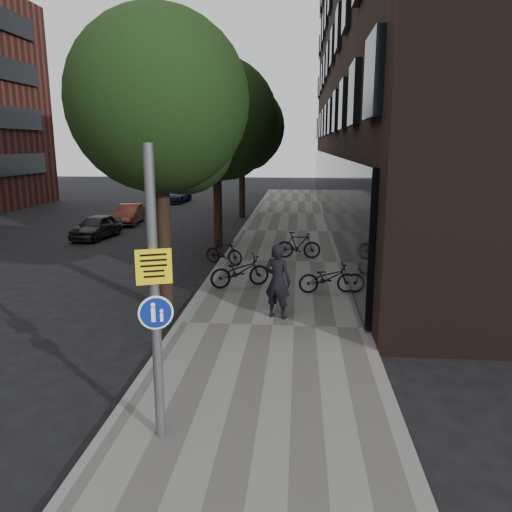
# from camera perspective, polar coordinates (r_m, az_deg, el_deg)

# --- Properties ---
(ground) EXTENTS (120.00, 120.00, 0.00)m
(ground) POSITION_cam_1_polar(r_m,az_deg,el_deg) (8.91, -0.97, -16.05)
(ground) COLOR black
(ground) RESTS_ON ground
(sidewalk) EXTENTS (4.50, 60.00, 0.12)m
(sidewalk) POSITION_cam_1_polar(r_m,az_deg,el_deg) (18.28, 3.03, -0.76)
(sidewalk) COLOR slate
(sidewalk) RESTS_ON ground
(curb_edge) EXTENTS (0.15, 60.00, 0.13)m
(curb_edge) POSITION_cam_1_polar(r_m,az_deg,el_deg) (18.48, -3.96, -0.60)
(curb_edge) COLOR slate
(curb_edge) RESTS_ON ground
(building_right_dark_brick) EXTENTS (12.00, 40.00, 18.00)m
(building_right_dark_brick) POSITION_cam_1_polar(r_m,az_deg,el_deg) (31.11, 20.54, 20.57)
(building_right_dark_brick) COLOR black
(building_right_dark_brick) RESTS_ON ground
(street_tree_near) EXTENTS (4.40, 4.40, 7.50)m
(street_tree_near) POSITION_cam_1_polar(r_m,az_deg,el_deg) (12.89, -10.54, 16.11)
(street_tree_near) COLOR black
(street_tree_near) RESTS_ON ground
(street_tree_mid) EXTENTS (5.00, 5.00, 7.80)m
(street_tree_mid) POSITION_cam_1_polar(r_m,az_deg,el_deg) (21.20, -4.29, 14.82)
(street_tree_mid) COLOR black
(street_tree_mid) RESTS_ON ground
(street_tree_far) EXTENTS (5.00, 5.00, 7.80)m
(street_tree_far) POSITION_cam_1_polar(r_m,az_deg,el_deg) (30.12, -1.48, 14.18)
(street_tree_far) COLOR black
(street_tree_far) RESTS_ON ground
(signpost) EXTENTS (0.46, 0.19, 4.18)m
(signpost) POSITION_cam_1_polar(r_m,az_deg,el_deg) (7.02, -11.49, -4.57)
(signpost) COLOR #595B5E
(signpost) RESTS_ON sidewalk
(pedestrian) EXTENTS (0.78, 0.65, 1.84)m
(pedestrian) POSITION_cam_1_polar(r_m,az_deg,el_deg) (12.11, 2.49, -2.90)
(pedestrian) COLOR black
(pedestrian) RESTS_ON sidewalk
(parked_bike_facade_near) EXTENTS (1.74, 0.84, 0.88)m
(parked_bike_facade_near) POSITION_cam_1_polar(r_m,az_deg,el_deg) (14.40, 8.20, -2.48)
(parked_bike_facade_near) COLOR black
(parked_bike_facade_near) RESTS_ON sidewalk
(parked_bike_facade_far) EXTENTS (1.67, 0.52, 0.99)m
(parked_bike_facade_far) POSITION_cam_1_polar(r_m,az_deg,el_deg) (18.67, 4.87, 1.25)
(parked_bike_facade_far) COLOR black
(parked_bike_facade_far) RESTS_ON sidewalk
(parked_bike_curb_near) EXTENTS (1.92, 1.32, 0.95)m
(parked_bike_curb_near) POSITION_cam_1_polar(r_m,az_deg,el_deg) (14.86, -1.86, -1.74)
(parked_bike_curb_near) COLOR black
(parked_bike_curb_near) RESTS_ON sidewalk
(parked_bike_curb_far) EXTENTS (1.53, 0.96, 0.89)m
(parked_bike_curb_far) POSITION_cam_1_polar(r_m,az_deg,el_deg) (17.67, -3.69, 0.45)
(parked_bike_curb_far) COLOR black
(parked_bike_curb_far) RESTS_ON sidewalk
(parked_car_near) EXTENTS (1.70, 3.37, 1.10)m
(parked_car_near) POSITION_cam_1_polar(r_m,az_deg,el_deg) (24.40, -17.77, 3.21)
(parked_car_near) COLOR black
(parked_car_near) RESTS_ON ground
(parked_car_mid) EXTENTS (1.48, 3.37, 1.08)m
(parked_car_mid) POSITION_cam_1_polar(r_m,az_deg,el_deg) (28.45, -14.29, 4.65)
(parked_car_mid) COLOR maroon
(parked_car_mid) RESTS_ON ground
(parked_car_far) EXTENTS (1.82, 3.90, 1.10)m
(parked_car_far) POSITION_cam_1_polar(r_m,az_deg,el_deg) (38.57, -9.05, 6.89)
(parked_car_far) COLOR black
(parked_car_far) RESTS_ON ground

